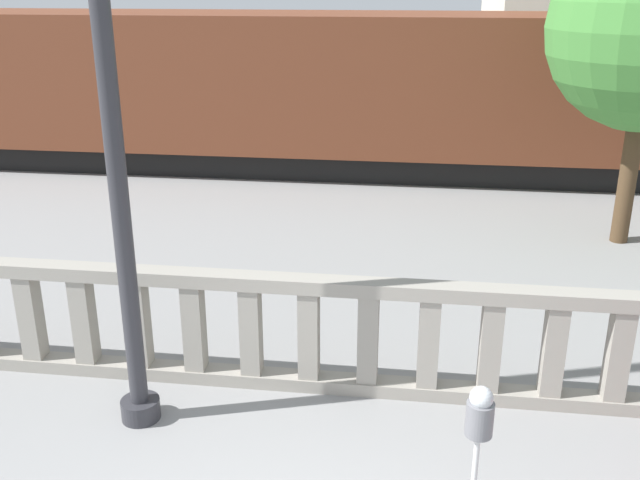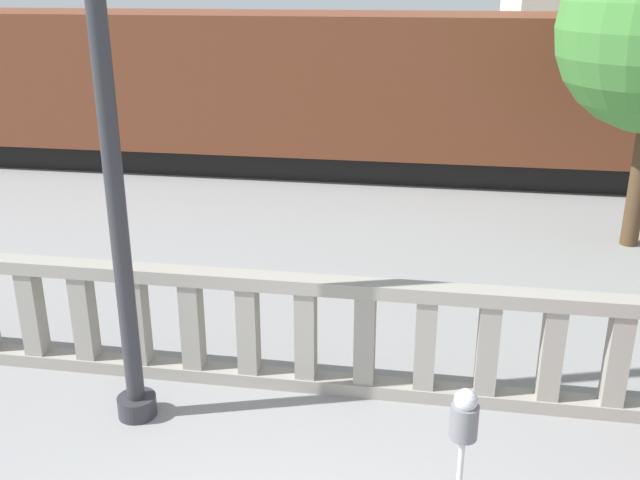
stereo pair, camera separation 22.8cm
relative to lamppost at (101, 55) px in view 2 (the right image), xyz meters
The scene contains 4 objects.
balustrade 3.39m from the lamppost, 22.63° to the left, with size 13.59×0.24×1.23m.
lamppost is the anchor object (origin of this frame).
parking_meter 3.97m from the lamppost, 26.48° to the right, with size 0.18×0.18×1.50m.
train_near 9.94m from the lamppost, 87.04° to the left, with size 28.28×3.06×3.88m.
Camera 2 is at (0.90, -2.99, 3.95)m, focal length 40.00 mm.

